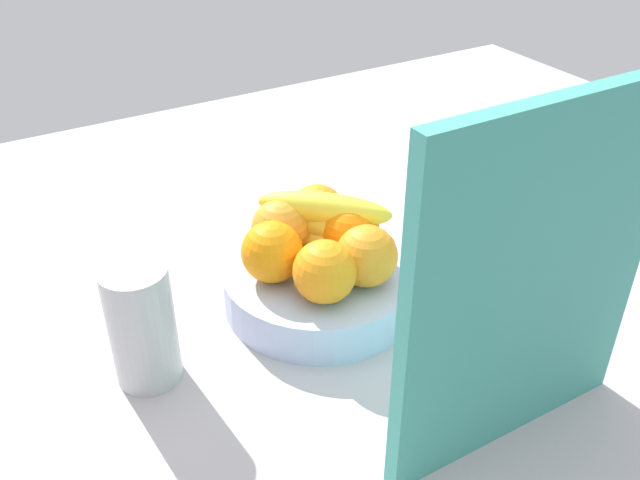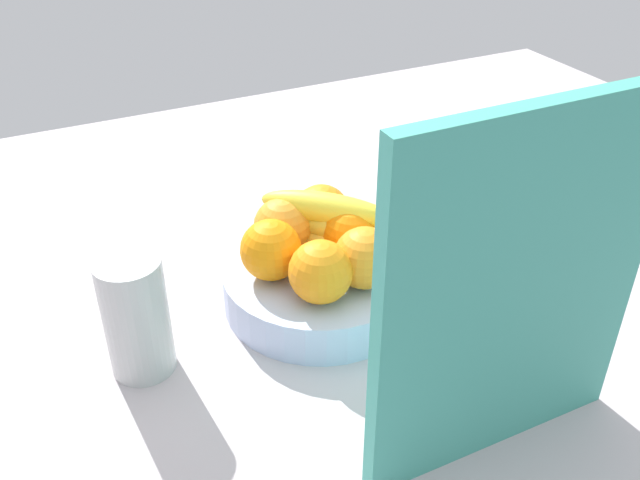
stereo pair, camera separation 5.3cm
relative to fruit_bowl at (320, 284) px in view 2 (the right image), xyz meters
The scene contains 11 objects.
ground_plane 5.33cm from the fruit_bowl, 163.06° to the right, with size 180.00×140.00×3.00cm, color #B5ABB0.
fruit_bowl is the anchor object (origin of this frame).
orange_front_left 8.95cm from the fruit_bowl, 64.67° to the left, with size 7.45×7.45×7.45cm, color orange.
orange_front_right 9.12cm from the fruit_bowl, 124.17° to the left, with size 7.45×7.45×7.45cm, color orange.
orange_center 7.80cm from the fruit_bowl, behind, with size 7.45×7.45×7.45cm, color orange.
orange_back_left 9.39cm from the fruit_bowl, 116.93° to the right, with size 7.45×7.45×7.45cm, color orange.
orange_back_right 8.65cm from the fruit_bowl, 63.01° to the right, with size 7.45×7.45×7.45cm, color orange.
orange_top_stack 8.80cm from the fruit_bowl, ahead, with size 7.45×7.45×7.45cm, color orange.
banana_bunch 7.45cm from the fruit_bowl, 135.66° to the right, with size 15.11×17.44×8.40cm.
cutting_board 32.07cm from the fruit_bowl, 101.11° to the left, with size 28.00×1.80×36.00cm, color teal.
thermos_tumbler 23.65cm from the fruit_bowl, ahead, with size 7.15×7.15×14.35cm, color #B3B6B5.
Camera 2 is at (33.97, 64.37, 54.79)cm, focal length 38.97 mm.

